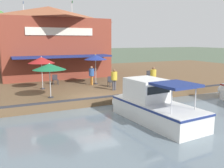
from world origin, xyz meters
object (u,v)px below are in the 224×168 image
cafe_chair_under_first_umbrella (149,75)px  person_mid_patio (153,75)px  person_at_quay_edge (92,73)px  motorboat_nearest_quay (149,105)px  patio_umbrella_mid_patio_left (41,60)px  cafe_chair_facing_river (55,79)px  patio_umbrella_back_row (49,67)px  waterfront_restaurant (50,40)px  patio_umbrella_near_quay_edge (96,57)px  cafe_chair_beside_entrance (111,81)px  person_near_entrance (114,77)px

cafe_chair_under_first_umbrella → person_mid_patio: 4.25m
cafe_chair_under_first_umbrella → person_mid_patio: bearing=-29.1°
person_at_quay_edge → motorboat_nearest_quay: motorboat_nearest_quay is taller
patio_umbrella_mid_patio_left → motorboat_nearest_quay: 9.66m
cafe_chair_facing_river → patio_umbrella_back_row: bearing=-15.8°
cafe_chair_facing_river → motorboat_nearest_quay: bearing=16.6°
waterfront_restaurant → patio_umbrella_near_quay_edge: waterfront_restaurant is taller
cafe_chair_beside_entrance → person_near_entrance: 1.55m
patio_umbrella_back_row → person_near_entrance: (-0.48, 4.91, -1.06)m
motorboat_nearest_quay → person_mid_patio: bearing=143.9°
patio_umbrella_back_row → person_at_quay_edge: bearing=128.9°
patio_umbrella_near_quay_edge → person_at_quay_edge: patio_umbrella_near_quay_edge is taller
cafe_chair_beside_entrance → patio_umbrella_mid_patio_left: bearing=-104.9°
cafe_chair_under_first_umbrella → motorboat_nearest_quay: 10.75m
patio_umbrella_near_quay_edge → cafe_chair_beside_entrance: bearing=18.6°
motorboat_nearest_quay → patio_umbrella_back_row: bearing=-139.5°
person_near_entrance → patio_umbrella_near_quay_edge: bearing=-175.6°
patio_umbrella_mid_patio_left → patio_umbrella_near_quay_edge: bearing=95.1°
waterfront_restaurant → cafe_chair_under_first_umbrella: (8.11, 7.79, -3.27)m
motorboat_nearest_quay → cafe_chair_under_first_umbrella: bearing=146.6°
cafe_chair_beside_entrance → motorboat_nearest_quay: motorboat_nearest_quay is taller
patio_umbrella_back_row → cafe_chair_facing_river: patio_umbrella_back_row is taller
waterfront_restaurant → patio_umbrella_back_row: waterfront_restaurant is taller
patio_umbrella_back_row → cafe_chair_facing_river: (-4.89, 1.38, -1.59)m
waterfront_restaurant → patio_umbrella_mid_patio_left: (8.69, -2.45, -1.49)m
patio_umbrella_near_quay_edge → cafe_chair_facing_river: (-1.20, -3.28, -1.84)m
patio_umbrella_near_quay_edge → patio_umbrella_back_row: (3.68, -4.67, -0.25)m
motorboat_nearest_quay → person_near_entrance: bearing=174.5°
person_at_quay_edge → person_mid_patio: size_ratio=0.96×
patio_umbrella_near_quay_edge → cafe_chair_under_first_umbrella: (-0.17, 5.62, -1.84)m
patio_umbrella_back_row → motorboat_nearest_quay: patio_umbrella_back_row is taller
person_mid_patio → person_at_quay_edge: bearing=-128.1°
person_at_quay_edge → motorboat_nearest_quay: 8.52m
waterfront_restaurant → patio_umbrella_mid_patio_left: waterfront_restaurant is taller
person_at_quay_edge → person_mid_patio: 5.18m
patio_umbrella_mid_patio_left → person_at_quay_edge: size_ratio=1.58×
cafe_chair_beside_entrance → person_mid_patio: person_mid_patio is taller
patio_umbrella_near_quay_edge → person_at_quay_edge: bearing=-57.5°
cafe_chair_under_first_umbrella → patio_umbrella_near_quay_edge: bearing=-88.3°
cafe_chair_beside_entrance → person_at_quay_edge: 1.92m
patio_umbrella_back_row → patio_umbrella_near_quay_edge: bearing=128.3°
waterfront_restaurant → cafe_chair_beside_entrance: bearing=15.4°
patio_umbrella_near_quay_edge → cafe_chair_beside_entrance: 2.64m
cafe_chair_under_first_umbrella → person_at_quay_edge: bearing=-85.4°
cafe_chair_beside_entrance → person_mid_patio: (1.72, 2.96, 0.57)m
patio_umbrella_back_row → cafe_chair_beside_entrance: bearing=109.7°
patio_umbrella_mid_patio_left → person_at_quay_edge: (-0.09, 4.12, -1.26)m
patio_umbrella_mid_patio_left → cafe_chair_facing_river: size_ratio=2.99×
person_near_entrance → person_at_quay_edge: 2.98m
cafe_chair_beside_entrance → cafe_chair_under_first_umbrella: 5.39m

